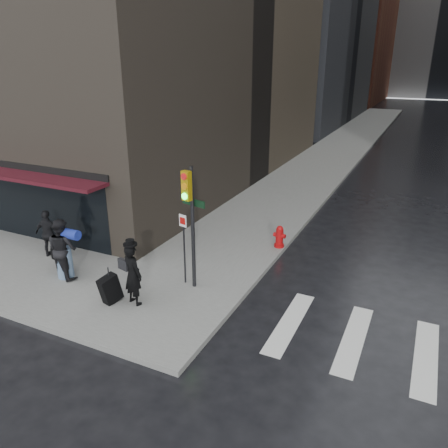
{
  "coord_description": "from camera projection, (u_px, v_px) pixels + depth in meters",
  "views": [
    {
      "loc": [
        6.09,
        -8.3,
        6.35
      ],
      "look_at": [
        0.4,
        3.57,
        1.3
      ],
      "focal_mm": 35.0,
      "sensor_mm": 36.0,
      "label": 1
    }
  ],
  "objects": [
    {
      "name": "man_jeans",
      "position": [
        63.0,
        248.0,
        12.84
      ],
      "size": [
        1.3,
        0.87,
        1.85
      ],
      "rotation": [
        0.0,
        0.0,
        2.97
      ],
      "color": "black",
      "rests_on": "ground"
    },
    {
      "name": "ground",
      "position": [
        153.0,
        310.0,
        11.72
      ],
      "size": [
        140.0,
        140.0,
        0.0
      ],
      "primitive_type": "plane",
      "color": "black",
      "rests_on": "ground"
    },
    {
      "name": "fire_hydrant",
      "position": [
        279.0,
        237.0,
        15.11
      ],
      "size": [
        0.44,
        0.34,
        0.78
      ],
      "rotation": [
        0.0,
        0.0,
        -0.11
      ],
      "color": "#A80A0C",
      "rests_on": "ground"
    },
    {
      "name": "bldg_left_far",
      "position": [
        313.0,
        9.0,
        64.51
      ],
      "size": [
        22.0,
        20.0,
        26.0
      ],
      "primitive_type": "cube",
      "color": "#562D1D",
      "rests_on": "ground"
    },
    {
      "name": "traffic_light",
      "position": [
        189.0,
        212.0,
        11.77
      ],
      "size": [
        0.87,
        0.5,
        3.54
      ],
      "rotation": [
        0.0,
        0.0,
        -0.23
      ],
      "color": "black",
      "rests_on": "ground"
    },
    {
      "name": "man_overcoat",
      "position": [
        128.0,
        277.0,
        11.5
      ],
      "size": [
        1.17,
        0.88,
        1.88
      ],
      "rotation": [
        0.0,
        0.0,
        2.88
      ],
      "color": "black",
      "rests_on": "ground"
    },
    {
      "name": "storefront",
      "position": [
        16.0,
        193.0,
        15.49
      ],
      "size": [
        8.4,
        1.11,
        2.83
      ],
      "color": "black",
      "rests_on": "ground"
    },
    {
      "name": "man_greycoat",
      "position": [
        49.0,
        234.0,
        14.25
      ],
      "size": [
        0.99,
        0.56,
        1.6
      ],
      "rotation": [
        0.0,
        0.0,
        3.33
      ],
      "color": "black",
      "rests_on": "ground"
    },
    {
      "name": "sidewalk_left",
      "position": [
        347.0,
        142.0,
        34.43
      ],
      "size": [
        4.0,
        50.0,
        0.15
      ],
      "primitive_type": "cube",
      "color": "slate",
      "rests_on": "ground"
    }
  ]
}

